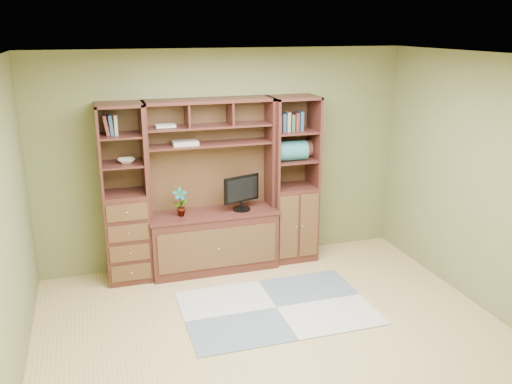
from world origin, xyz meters
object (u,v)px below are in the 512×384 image
object	(u,v)px
center_hutch	(212,188)
monitor	(241,187)
left_tower	(125,195)
right_tower	(293,180)

from	to	relation	value
center_hutch	monitor	world-z (taller)	center_hutch
left_tower	monitor	world-z (taller)	left_tower
left_tower	center_hutch	bearing A→B (deg)	-2.29
monitor	right_tower	bearing A→B (deg)	-11.98
left_tower	right_tower	world-z (taller)	same
center_hutch	monitor	distance (m)	0.35
monitor	left_tower	bearing A→B (deg)	158.53
left_tower	monitor	size ratio (longest dim) A/B	3.53
center_hutch	monitor	size ratio (longest dim) A/B	3.53
left_tower	right_tower	xyz separation A→B (m)	(2.02, 0.00, 0.00)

